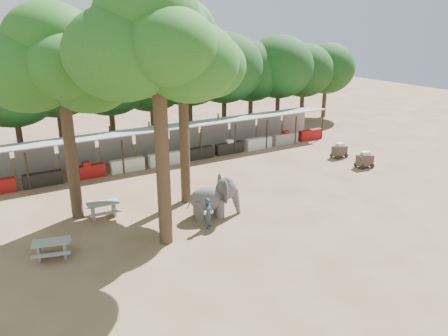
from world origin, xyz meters
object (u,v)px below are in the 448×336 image
picnic_table_far (103,208)px  cart_back (339,150)px  handler (208,213)px  yard_tree_left (56,62)px  yard_tree_center (152,43)px  elephant (215,197)px  yard_tree_back (178,51)px  picnic_table_near (52,247)px  cart_front (365,160)px

picnic_table_far → cart_back: size_ratio=1.46×
handler → yard_tree_left: bearing=90.6°
yard_tree_left → yard_tree_center: yard_tree_center is taller
yard_tree_left → yard_tree_center: size_ratio=0.92×
yard_tree_left → elephant: yard_tree_left is taller
yard_tree_back → handler: 8.68m
picnic_table_far → elephant: bearing=-26.3°
picnic_table_near → cart_back: 22.38m
cart_back → handler: bearing=-158.5°
yard_tree_back → cart_back: bearing=6.1°
cart_back → picnic_table_near: bearing=-167.6°
yard_tree_center → yard_tree_back: yard_tree_center is taller
cart_back → elephant: bearing=-161.2°
handler → cart_front: handler is taller
cart_front → cart_back: size_ratio=1.12×
yard_tree_center → cart_back: (17.09, 5.51, -8.64)m
picnic_table_far → handler: bearing=-40.5°
picnic_table_far → cart_front: bearing=-0.8°
yard_tree_center → cart_front: size_ratio=8.99×
yard_tree_back → cart_front: (13.91, -1.18, -7.96)m
yard_tree_center → elephant: 8.94m
yard_tree_left → picnic_table_far: yard_tree_left is taller
yard_tree_left → picnic_table_far: (1.34, -0.88, -7.66)m
yard_tree_back → picnic_table_near: yard_tree_back is taller
handler → picnic_table_far: bearing=88.4°
picnic_table_near → picnic_table_far: picnic_table_far is taller
yard_tree_center → handler: bearing=1.4°
yard_tree_left → elephant: (6.58, -3.84, -7.10)m
yard_tree_left → handler: yard_tree_left is taller
yard_tree_back → cart_back: (14.09, 1.51, -7.97)m
yard_tree_back → handler: yard_tree_back is taller
yard_tree_center → picnic_table_near: size_ratio=6.21×
yard_tree_back → elephant: size_ratio=3.84×
yard_tree_back → picnic_table_far: bearing=178.6°
yard_tree_center → cart_back: bearing=17.9°
yard_tree_center → elephant: (3.58, 1.16, -8.11)m
yard_tree_left → elephant: bearing=-30.3°
handler → cart_back: handler is taller
picnic_table_near → yard_tree_back: bearing=35.2°
yard_tree_left → cart_front: 21.43m
yard_tree_back → picnic_table_near: bearing=-159.4°
picnic_table_near → picnic_table_far: (3.18, 3.07, 0.01)m
yard_tree_back → elephant: 7.99m
elephant → picnic_table_near: (-8.42, -0.11, -0.57)m
yard_tree_left → picnic_table_far: size_ratio=6.32×
picnic_table_near → picnic_table_far: size_ratio=1.11×
yard_tree_left → handler: bearing=-41.5°
yard_tree_left → cart_front: size_ratio=8.23×
handler → picnic_table_near: (-7.43, 0.99, -0.29)m
picnic_table_far → cart_front: (18.57, -1.29, 0.04)m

